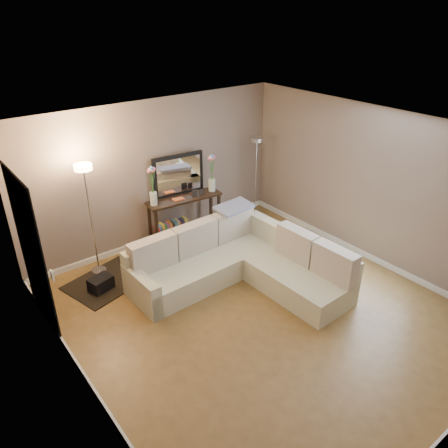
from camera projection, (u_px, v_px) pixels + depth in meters
floor at (258, 311)px, 6.35m from camera, size 5.00×5.50×0.01m
ceiling at (266, 136)px, 5.15m from camera, size 5.00×5.50×0.01m
wall_back at (156, 174)px, 7.69m from camera, size 5.00×0.02×2.60m
wall_left at (76, 306)px, 4.38m from camera, size 0.02×5.50×2.60m
wall_right at (375, 188)px, 7.12m from camera, size 0.02×5.50×2.60m
baseboard_back at (161, 236)px, 8.24m from camera, size 5.00×0.03×0.10m
baseboard_front at (438, 443)px, 4.41m from camera, size 5.00×0.03×0.10m
baseboard_left at (95, 393)px, 4.97m from camera, size 0.03×5.50×0.10m
baseboard_right at (363, 254)px, 7.68m from camera, size 0.03×5.50×0.10m
doorway at (32, 253)px, 5.68m from camera, size 0.02×1.20×2.20m
switch_plate at (52, 275)px, 5.04m from camera, size 0.02×0.08×0.12m
sectional_sofa at (238, 262)px, 6.90m from camera, size 2.60×2.46×0.90m
throw_blanket at (234, 207)px, 7.31m from camera, size 0.67×0.42×0.09m
console_table at (181, 217)px, 7.99m from camera, size 1.42×0.51×0.85m
leaning_mirror at (179, 175)px, 7.83m from camera, size 0.98×0.14×0.77m
table_decor at (185, 198)px, 7.83m from camera, size 0.59×0.15×0.14m
flower_vase_left at (153, 189)px, 7.46m from camera, size 0.16×0.14×0.73m
flower_vase_right at (212, 176)px, 8.01m from camera, size 0.16×0.14×0.73m
floor_lamp_lit at (88, 199)px, 6.67m from camera, size 0.32×0.32×1.87m
floor_lamp_unlit at (256, 162)px, 8.60m from camera, size 0.28×0.28×1.67m
charcoal_rug at (108, 281)px, 7.01m from camera, size 1.41×1.19×0.02m
black_bag at (101, 284)px, 6.76m from camera, size 0.40×0.32×0.22m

